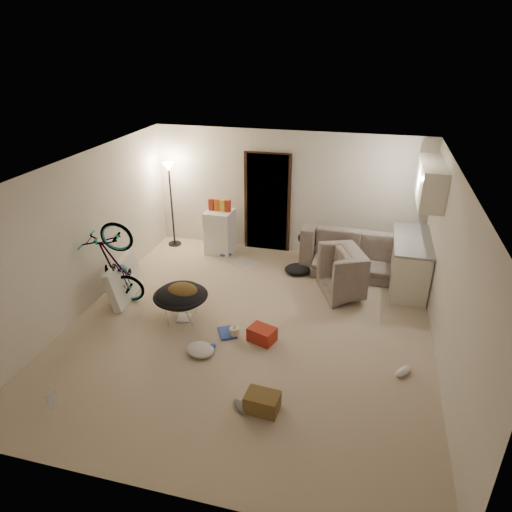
% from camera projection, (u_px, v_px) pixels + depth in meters
% --- Properties ---
extents(floor, '(5.50, 6.00, 0.02)m').
position_uv_depth(floor, '(249.00, 327.00, 7.14)').
color(floor, '#C2AE95').
rests_on(floor, ground).
extents(ceiling, '(5.50, 6.00, 0.02)m').
position_uv_depth(ceiling, '(248.00, 169.00, 6.05)').
color(ceiling, white).
rests_on(ceiling, wall_back).
extents(wall_back, '(5.50, 0.02, 2.50)m').
position_uv_depth(wall_back, '(287.00, 193.00, 9.23)').
color(wall_back, silver).
rests_on(wall_back, floor).
extents(wall_front, '(5.50, 0.02, 2.50)m').
position_uv_depth(wall_front, '(158.00, 399.00, 3.97)').
color(wall_front, silver).
rests_on(wall_front, floor).
extents(wall_left, '(0.02, 6.00, 2.50)m').
position_uv_depth(wall_left, '(80.00, 236.00, 7.21)').
color(wall_left, silver).
rests_on(wall_left, floor).
extents(wall_right, '(0.02, 6.00, 2.50)m').
position_uv_depth(wall_right, '(451.00, 277.00, 5.98)').
color(wall_right, silver).
rests_on(wall_right, floor).
extents(doorway, '(0.85, 0.10, 2.04)m').
position_uv_depth(doorway, '(268.00, 203.00, 9.38)').
color(doorway, black).
rests_on(doorway, floor).
extents(door_trim, '(0.97, 0.04, 2.10)m').
position_uv_depth(door_trim, '(267.00, 203.00, 9.35)').
color(door_trim, black).
rests_on(door_trim, floor).
extents(floor_lamp, '(0.28, 0.28, 1.81)m').
position_uv_depth(floor_lamp, '(170.00, 187.00, 9.42)').
color(floor_lamp, black).
rests_on(floor_lamp, floor).
extents(kitchen_counter, '(0.60, 1.50, 0.88)m').
position_uv_depth(kitchen_counter, '(409.00, 264.00, 8.15)').
color(kitchen_counter, silver).
rests_on(kitchen_counter, floor).
extents(counter_top, '(0.64, 1.54, 0.04)m').
position_uv_depth(counter_top, '(413.00, 240.00, 7.95)').
color(counter_top, gray).
rests_on(counter_top, kitchen_counter).
extents(kitchen_uppers, '(0.38, 1.40, 0.65)m').
position_uv_depth(kitchen_uppers, '(431.00, 182.00, 7.47)').
color(kitchen_uppers, silver).
rests_on(kitchen_uppers, wall_right).
extents(sofa, '(2.24, 0.94, 0.65)m').
position_uv_depth(sofa, '(360.00, 254.00, 8.79)').
color(sofa, '#333A33').
rests_on(sofa, floor).
extents(armchair, '(1.15, 1.21, 0.62)m').
position_uv_depth(armchair, '(359.00, 277.00, 7.97)').
color(armchair, '#333A33').
rests_on(armchair, floor).
extents(bicycle, '(1.62, 0.82, 0.91)m').
position_uv_depth(bicycle, '(118.00, 282.00, 7.60)').
color(bicycle, black).
rests_on(bicycle, floor).
extents(book_asset, '(0.24, 0.19, 0.02)m').
position_uv_depth(book_asset, '(48.00, 409.00, 5.55)').
color(book_asset, '#A32818').
rests_on(book_asset, floor).
extents(mini_fridge, '(0.56, 0.56, 0.91)m').
position_uv_depth(mini_fridge, '(220.00, 232.00, 9.46)').
color(mini_fridge, white).
rests_on(mini_fridge, floor).
extents(snack_box_0, '(0.10, 0.07, 0.30)m').
position_uv_depth(snack_box_0, '(211.00, 206.00, 9.26)').
color(snack_box_0, '#A32818').
rests_on(snack_box_0, mini_fridge).
extents(snack_box_1, '(0.11, 0.08, 0.30)m').
position_uv_depth(snack_box_1, '(217.00, 206.00, 9.24)').
color(snack_box_1, '#D15A1A').
rests_on(snack_box_1, mini_fridge).
extents(snack_box_2, '(0.10, 0.08, 0.30)m').
position_uv_depth(snack_box_2, '(222.00, 207.00, 9.21)').
color(snack_box_2, yellow).
rests_on(snack_box_2, mini_fridge).
extents(snack_box_3, '(0.10, 0.07, 0.30)m').
position_uv_depth(snack_box_3, '(228.00, 207.00, 9.18)').
color(snack_box_3, '#A32818').
rests_on(snack_box_3, mini_fridge).
extents(saucer_chair, '(0.86, 0.86, 0.61)m').
position_uv_depth(saucer_chair, '(181.00, 300.00, 7.17)').
color(saucer_chair, silver).
rests_on(saucer_chair, floor).
extents(hoodie, '(0.50, 0.42, 0.22)m').
position_uv_depth(hoodie, '(182.00, 291.00, 7.05)').
color(hoodie, brown).
rests_on(hoodie, saucer_chair).
extents(sofa_drape, '(0.65, 0.58, 0.28)m').
position_uv_depth(sofa_drape, '(312.00, 239.00, 8.91)').
color(sofa_drape, black).
rests_on(sofa_drape, sofa).
extents(tv_box, '(0.37, 1.05, 0.69)m').
position_uv_depth(tv_box, '(124.00, 280.00, 7.79)').
color(tv_box, silver).
rests_on(tv_box, floor).
extents(drink_case_a, '(0.43, 0.32, 0.23)m').
position_uv_depth(drink_case_a, '(262.00, 402.00, 5.51)').
color(drink_case_a, brown).
rests_on(drink_case_a, floor).
extents(drink_case_b, '(0.45, 0.39, 0.22)m').
position_uv_depth(drink_case_b, '(262.00, 334.00, 6.77)').
color(drink_case_b, '#A32818').
rests_on(drink_case_b, floor).
extents(juicer, '(0.15, 0.15, 0.21)m').
position_uv_depth(juicer, '(234.00, 331.00, 6.88)').
color(juicer, beige).
rests_on(juicer, floor).
extents(newspaper, '(0.69, 0.63, 0.01)m').
position_uv_depth(newspaper, '(244.00, 263.00, 9.16)').
color(newspaper, '#BAB6AB').
rests_on(newspaper, floor).
extents(book_blue, '(0.38, 0.41, 0.03)m').
position_uv_depth(book_blue, '(227.00, 333.00, 6.97)').
color(book_blue, '#2D47A3').
rests_on(book_blue, floor).
extents(book_white, '(0.24, 0.29, 0.02)m').
position_uv_depth(book_white, '(184.00, 318.00, 7.35)').
color(book_white, silver).
rests_on(book_white, floor).
extents(shoe_0, '(0.27, 0.18, 0.09)m').
position_uv_depth(shoe_0, '(226.00, 255.00, 9.40)').
color(shoe_0, '#2D47A3').
rests_on(shoe_0, floor).
extents(shoe_2, '(0.20, 0.30, 0.10)m').
position_uv_depth(shoe_2, '(209.00, 349.00, 6.55)').
color(shoe_2, '#2D47A3').
rests_on(shoe_2, floor).
extents(shoe_3, '(0.26, 0.26, 0.10)m').
position_uv_depth(shoe_3, '(240.00, 406.00, 5.54)').
color(shoe_3, slate).
rests_on(shoe_3, floor).
extents(shoe_4, '(0.28, 0.31, 0.11)m').
position_uv_depth(shoe_4, '(403.00, 371.00, 6.11)').
color(shoe_4, white).
rests_on(shoe_4, floor).
extents(clothes_lump_b, '(0.65, 0.63, 0.15)m').
position_uv_depth(clothes_lump_b, '(298.00, 269.00, 8.75)').
color(clothes_lump_b, black).
rests_on(clothes_lump_b, floor).
extents(clothes_lump_c, '(0.50, 0.47, 0.13)m').
position_uv_depth(clothes_lump_c, '(200.00, 350.00, 6.51)').
color(clothes_lump_c, silver).
rests_on(clothes_lump_c, floor).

